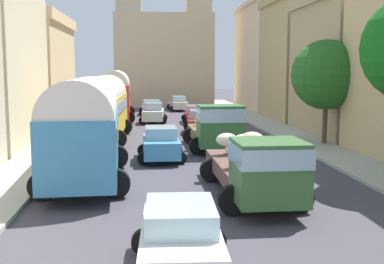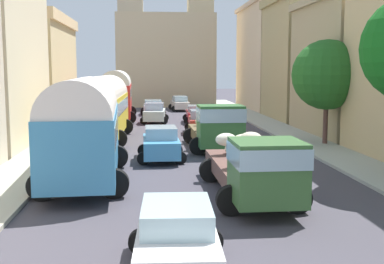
{
  "view_description": "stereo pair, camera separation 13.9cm",
  "coord_description": "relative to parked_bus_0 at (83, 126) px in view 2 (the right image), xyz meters",
  "views": [
    {
      "loc": [
        -2.16,
        -5.45,
        4.31
      ],
      "look_at": [
        0.0,
        17.74,
        1.36
      ],
      "focal_mm": 46.45,
      "sensor_mm": 36.0,
      "label": 1
    },
    {
      "loc": [
        -2.02,
        -5.46,
        4.31
      ],
      "look_at": [
        0.0,
        17.74,
        1.36
      ],
      "focal_mm": 46.45,
      "sensor_mm": 36.0,
      "label": 2
    }
  ],
  "objects": [
    {
      "name": "building_right_4",
      "position": [
        15.77,
        33.94,
        3.45
      ],
      "size": [
        6.08,
        13.13,
        11.23
      ],
      "color": "beige",
      "rests_on": "ground"
    },
    {
      "name": "car_0",
      "position": [
        6.04,
        14.25,
        -1.39
      ],
      "size": [
        2.45,
        3.91,
        1.58
      ],
      "color": "#AE3023",
      "rests_on": "ground"
    },
    {
      "name": "roadside_tree_2",
      "position": [
        12.41,
        8.07,
        1.82
      ],
      "size": [
        3.92,
        3.92,
        5.97
      ],
      "color": "brown",
      "rests_on": "ground"
    },
    {
      "name": "sidewalk_left",
      "position": [
        -2.74,
        13.46,
        -2.11
      ],
      "size": [
        2.5,
        70.0,
        0.14
      ],
      "primitive_type": "cube",
      "color": "#AFAB97",
      "rests_on": "ground"
    },
    {
      "name": "car_3",
      "position": [
        3.04,
        -8.97,
        -1.41
      ],
      "size": [
        2.32,
        3.91,
        1.53
      ],
      "color": "white",
      "rests_on": "ground"
    },
    {
      "name": "building_right_2",
      "position": [
        15.52,
        12.63,
        2.31
      ],
      "size": [
        5.54,
        9.56,
        8.94
      ],
      "color": "tan",
      "rests_on": "ground"
    },
    {
      "name": "ground_plane",
      "position": [
        4.51,
        13.46,
        -2.18
      ],
      "size": [
        154.0,
        154.0,
        0.0
      ],
      "primitive_type": "plane",
      "color": "#423F48"
    },
    {
      "name": "car_4",
      "position": [
        3.04,
        4.38,
        -1.38
      ],
      "size": [
        2.28,
        3.73,
        1.6
      ],
      "color": "#4694C8",
      "rests_on": "ground"
    },
    {
      "name": "building_right_3",
      "position": [
        15.71,
        22.65,
        3.11
      ],
      "size": [
        5.95,
        9.04,
        10.51
      ],
      "color": "tan",
      "rests_on": "ground"
    },
    {
      "name": "car_5",
      "position": [
        2.94,
        21.15,
        -1.38
      ],
      "size": [
        2.37,
        4.09,
        1.63
      ],
      "color": "silver",
      "rests_on": "ground"
    },
    {
      "name": "car_1",
      "position": [
        6.38,
        20.8,
        -1.46
      ],
      "size": [
        2.37,
        3.86,
        1.41
      ],
      "color": "#AA232C",
      "rests_on": "ground"
    },
    {
      "name": "cargo_truck_0",
      "position": [
        5.87,
        -3.39,
        -0.99
      ],
      "size": [
        2.96,
        7.39,
        2.27
      ],
      "color": "#365F2F",
      "rests_on": "ground"
    },
    {
      "name": "sidewalk_right",
      "position": [
        11.76,
        13.46,
        -2.11
      ],
      "size": [
        2.5,
        70.0,
        0.14
      ],
      "primitive_type": "cube",
      "color": "#A8AEA3",
      "rests_on": "ground"
    },
    {
      "name": "building_left_3",
      "position": [
        -6.2,
        21.13,
        2.09
      ],
      "size": [
        4.84,
        11.72,
        8.47
      ],
      "color": "#D5BB88",
      "rests_on": "ground"
    },
    {
      "name": "parked_bus_2",
      "position": [
        -0.21,
        23.31,
        0.17
      ],
      "size": [
        3.37,
        9.28,
        4.22
      ],
      "color": "red",
      "rests_on": "ground"
    },
    {
      "name": "cargo_truck_1",
      "position": [
        6.04,
        6.76,
        -0.87
      ],
      "size": [
        3.16,
        6.51,
        2.53
      ],
      "color": "#2F602E",
      "rests_on": "ground"
    },
    {
      "name": "distant_church",
      "position": [
        4.51,
        39.96,
        4.19
      ],
      "size": [
        11.33,
        6.41,
        17.59
      ],
      "color": "beige",
      "rests_on": "ground"
    },
    {
      "name": "parked_bus_0",
      "position": [
        0.0,
        0.0,
        0.0
      ],
      "size": [
        3.6,
        8.44,
        3.99
      ],
      "color": "teal",
      "rests_on": "ground"
    },
    {
      "name": "car_6",
      "position": [
        2.88,
        28.51,
        -1.47
      ],
      "size": [
        2.4,
        3.63,
        1.39
      ],
      "color": "silver",
      "rests_on": "ground"
    },
    {
      "name": "parked_bus_1",
      "position": [
        -0.3,
        11.29,
        -0.03
      ],
      "size": [
        3.44,
        9.41,
        3.92
      ],
      "color": "gold",
      "rests_on": "ground"
    },
    {
      "name": "car_2",
      "position": [
        5.72,
        32.93,
        -1.42
      ],
      "size": [
        2.31,
        4.42,
        1.52
      ],
      "color": "beige",
      "rests_on": "ground"
    }
  ]
}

